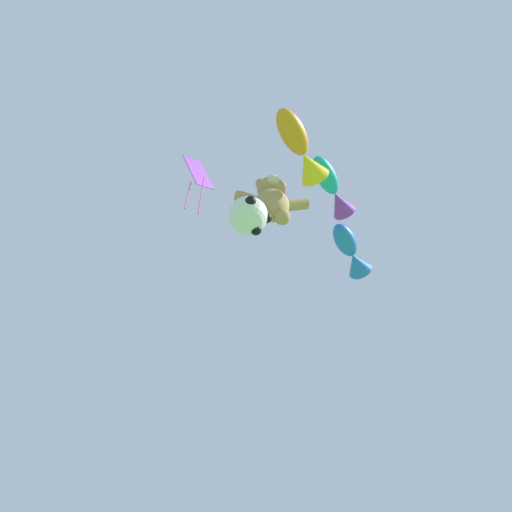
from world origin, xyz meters
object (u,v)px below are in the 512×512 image
object	(u,v)px
teddy_bear_kite	(272,200)
fish_kite_cobalt	(351,252)
soccer_ball_kite	(249,216)
diamond_kite	(198,176)
fish_kite_tangerine	(301,149)
fish_kite_teal	(333,189)

from	to	relation	value
teddy_bear_kite	fish_kite_cobalt	world-z (taller)	fish_kite_cobalt
teddy_bear_kite	soccer_ball_kite	bearing A→B (deg)	-163.28
teddy_bear_kite	diamond_kite	size ratio (longest dim) A/B	0.62
fish_kite_cobalt	diamond_kite	bearing A→B (deg)	-166.83
fish_kite_cobalt	diamond_kite	world-z (taller)	diamond_kite
teddy_bear_kite	diamond_kite	xyz separation A→B (m)	(-1.91, 0.99, 2.72)
fish_kite_tangerine	fish_kite_cobalt	bearing A→B (deg)	57.60
soccer_ball_kite	fish_kite_cobalt	bearing A→B (deg)	34.90
diamond_kite	fish_kite_teal	bearing A→B (deg)	-14.28
soccer_ball_kite	fish_kite_tangerine	size ratio (longest dim) A/B	0.50
soccer_ball_kite	fish_kite_teal	bearing A→B (deg)	6.61
fish_kite_teal	teddy_bear_kite	bearing A→B (deg)	-177.03
diamond_kite	soccer_ball_kite	bearing A→B (deg)	-40.80
fish_kite_tangerine	diamond_kite	world-z (taller)	diamond_kite
fish_kite_cobalt	teddy_bear_kite	bearing A→B (deg)	-141.91
teddy_bear_kite	fish_kite_tangerine	distance (m)	1.41
soccer_ball_kite	teddy_bear_kite	bearing A→B (deg)	16.72
soccer_ball_kite	fish_kite_cobalt	distance (m)	4.60
fish_kite_teal	fish_kite_tangerine	bearing A→B (deg)	-129.77
fish_kite_teal	diamond_kite	bearing A→B (deg)	165.72
fish_kite_tangerine	fish_kite_teal	bearing A→B (deg)	50.23
fish_kite_teal	fish_kite_tangerine	xyz separation A→B (m)	(-1.16, -1.39, -0.93)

